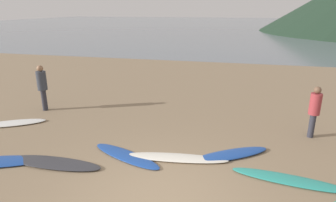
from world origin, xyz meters
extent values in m
cube|color=#8C7559|center=(0.00, 10.00, -0.10)|extent=(120.00, 120.00, 0.20)
cube|color=slate|center=(0.00, 65.68, 0.00)|extent=(140.00, 100.00, 0.01)
ellipsoid|color=white|center=(-5.73, 2.67, 0.04)|extent=(2.07, 1.50, 0.08)
ellipsoid|color=#333338|center=(-2.87, 0.75, 0.04)|extent=(2.48, 0.63, 0.08)
ellipsoid|color=#1E479E|center=(-1.29, 1.52, 0.03)|extent=(2.21, 1.33, 0.06)
ellipsoid|color=silver|center=(-0.02, 1.70, 0.04)|extent=(2.68, 0.75, 0.09)
ellipsoid|color=#1E479E|center=(1.33, 2.20, 0.05)|extent=(2.08, 1.59, 0.10)
ellipsoid|color=teal|center=(2.62, 1.35, 0.03)|extent=(2.53, 0.81, 0.07)
cylinder|color=#2D2D38|center=(3.57, 3.94, 0.36)|extent=(0.17, 0.17, 0.72)
cylinder|color=#9E3338|center=(3.57, 3.94, 1.03)|extent=(0.31, 0.31, 0.62)
sphere|color=brown|center=(3.57, 3.94, 1.44)|extent=(0.20, 0.20, 0.20)
cylinder|color=#2D2D38|center=(-5.55, 4.15, 0.39)|extent=(0.19, 0.19, 0.79)
cylinder|color=#333842|center=(-5.55, 4.15, 1.13)|extent=(0.34, 0.34, 0.69)
sphere|color=#936B4C|center=(-5.55, 4.15, 1.59)|extent=(0.22, 0.22, 0.22)
camera|label=1|loc=(1.32, -4.64, 3.65)|focal=30.78mm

